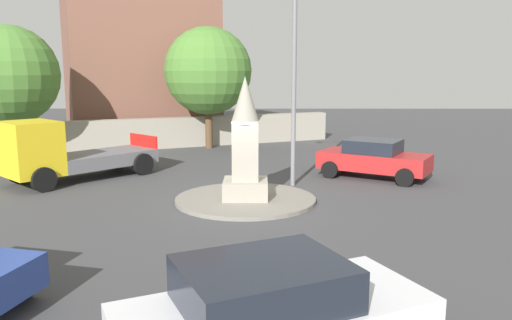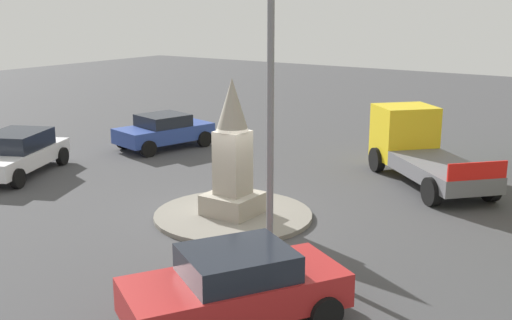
# 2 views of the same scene
# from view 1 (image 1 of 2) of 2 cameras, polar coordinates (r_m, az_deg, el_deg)

# --- Properties ---
(ground_plane) EXTENTS (80.00, 80.00, 0.00)m
(ground_plane) POSITION_cam_1_polar(r_m,az_deg,el_deg) (15.73, -1.18, -4.67)
(ground_plane) COLOR #424244
(traffic_island) EXTENTS (4.33, 4.33, 0.12)m
(traffic_island) POSITION_cam_1_polar(r_m,az_deg,el_deg) (15.71, -1.18, -4.45)
(traffic_island) COLOR gray
(traffic_island) RESTS_ON ground
(monument) EXTENTS (1.35, 1.35, 3.70)m
(monument) POSITION_cam_1_polar(r_m,az_deg,el_deg) (15.39, -1.20, 1.50)
(monument) COLOR #9E9687
(monument) RESTS_ON traffic_island
(streetlamp) EXTENTS (2.83, 0.28, 7.15)m
(streetlamp) POSITION_cam_1_polar(r_m,az_deg,el_deg) (17.52, 4.32, 11.21)
(streetlamp) COLOR slate
(streetlamp) RESTS_ON ground
(car_white_passing) EXTENTS (4.70, 3.48, 1.46)m
(car_white_passing) POSITION_cam_1_polar(r_m,az_deg,el_deg) (7.18, 1.75, -16.49)
(car_white_passing) COLOR silver
(car_white_passing) RESTS_ON ground
(car_red_near_island) EXTENTS (4.31, 3.51, 1.45)m
(car_red_near_island) POSITION_cam_1_polar(r_m,az_deg,el_deg) (19.53, 13.07, 0.21)
(car_red_near_island) COLOR #B22323
(car_red_near_island) RESTS_ON ground
(truck_yellow_approaching) EXTENTS (5.08, 5.28, 2.29)m
(truck_yellow_approaching) POSITION_cam_1_polar(r_m,az_deg,el_deg) (19.51, -20.88, 0.65)
(truck_yellow_approaching) COLOR yellow
(truck_yellow_approaching) RESTS_ON ground
(stone_boundary_wall) EXTENTS (18.28, 8.38, 1.57)m
(stone_boundary_wall) POSITION_cam_1_polar(r_m,az_deg,el_deg) (26.99, -10.79, 2.98)
(stone_boundary_wall) COLOR #9E9687
(stone_boundary_wall) RESTS_ON ground
(corner_building) EXTENTS (10.57, 10.31, 10.30)m
(corner_building) POSITION_cam_1_polar(r_m,az_deg,el_deg) (32.08, -13.14, 11.77)
(corner_building) COLOR brown
(corner_building) RESTS_ON ground
(tree_near_wall) EXTENTS (4.40, 4.40, 6.00)m
(tree_near_wall) POSITION_cam_1_polar(r_m,az_deg,el_deg) (25.23, -26.03, 8.54)
(tree_near_wall) COLOR brown
(tree_near_wall) RESTS_ON ground
(tree_mid_cluster) EXTENTS (4.47, 4.47, 6.23)m
(tree_mid_cluster) POSITION_cam_1_polar(r_m,az_deg,el_deg) (26.46, -5.41, 9.91)
(tree_mid_cluster) COLOR brown
(tree_mid_cluster) RESTS_ON ground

